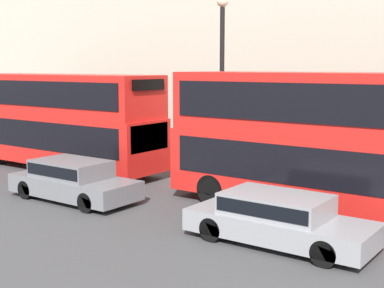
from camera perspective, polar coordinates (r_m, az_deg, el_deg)
bus_leading at (r=16.60m, az=14.85°, el=0.66°), size 2.59×10.47×4.32m
bus_second_in_queue at (r=23.91m, az=-13.83°, el=2.77°), size 2.59×10.15×4.16m
car_dark_sedan at (r=13.91m, az=9.18°, el=-7.73°), size 1.89×4.80×1.30m
car_hatchback at (r=18.55m, az=-12.58°, el=-3.66°), size 1.89×4.67×1.37m
street_lamp at (r=20.55m, az=3.22°, el=7.86°), size 0.44×0.44×7.13m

